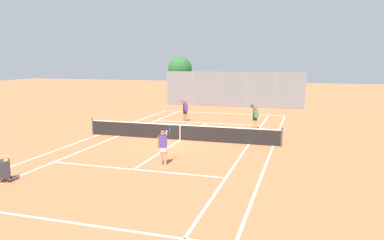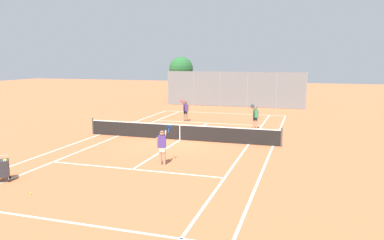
{
  "view_description": "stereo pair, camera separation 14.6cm",
  "coord_description": "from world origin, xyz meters",
  "views": [
    {
      "loc": [
        7.06,
        -20.87,
        4.77
      ],
      "look_at": [
        0.3,
        1.5,
        1.0
      ],
      "focal_mm": 35.0,
      "sensor_mm": 36.0,
      "label": 1
    },
    {
      "loc": [
        7.2,
        -20.82,
        4.77
      ],
      "look_at": [
        0.3,
        1.5,
        1.0
      ],
      "focal_mm": 35.0,
      "sensor_mm": 36.0,
      "label": 2
    }
  ],
  "objects": [
    {
      "name": "player_far_left",
      "position": [
        -1.81,
        6.62,
        0.93
      ],
      "size": [
        0.53,
        0.84,
        1.77
      ],
      "color": "#936B4C",
      "rests_on": "ground"
    },
    {
      "name": "tennis_net",
      "position": [
        0.0,
        0.0,
        0.51
      ],
      "size": [
        12.0,
        0.1,
        1.07
      ],
      "color": "#474C47",
      "rests_on": "ground"
    },
    {
      "name": "back_fence",
      "position": [
        0.0,
        16.83,
        1.8
      ],
      "size": [
        14.31,
        0.08,
        3.6
      ],
      "color": "gray",
      "rests_on": "ground"
    },
    {
      "name": "player_near_side",
      "position": [
        0.99,
        -5.34,
        0.93
      ],
      "size": [
        0.54,
        0.84,
        1.77
      ],
      "color": "tan",
      "rests_on": "ground"
    },
    {
      "name": "ground_plane",
      "position": [
        0.0,
        0.0,
        0.0
      ],
      "size": [
        120.0,
        120.0,
        0.0
      ],
      "primitive_type": "plane",
      "color": "#BC663D"
    },
    {
      "name": "ball_cart",
      "position": [
        -4.2,
        -9.36,
        0.53
      ],
      "size": [
        0.76,
        0.78,
        0.96
      ],
      "color": "#2D2D33",
      "rests_on": "ground"
    },
    {
      "name": "player_far_right",
      "position": [
        3.83,
        4.96,
        0.93
      ],
      "size": [
        0.55,
        0.83,
        1.77
      ],
      "color": "tan",
      "rests_on": "ground"
    },
    {
      "name": "court_line_markings",
      "position": [
        0.0,
        0.0,
        0.0
      ],
      "size": [
        11.1,
        23.9,
        0.01
      ],
      "color": "silver",
      "rests_on": "ground"
    },
    {
      "name": "loose_tennis_ball_1",
      "position": [
        -2.1,
        -10.31,
        0.03
      ],
      "size": [
        0.07,
        0.07,
        0.07
      ],
      "primitive_type": "sphere",
      "color": "#D1DB33",
      "rests_on": "ground"
    },
    {
      "name": "loose_tennis_ball_0",
      "position": [
        3.77,
        0.45,
        0.03
      ],
      "size": [
        0.07,
        0.07,
        0.07
      ],
      "primitive_type": "sphere",
      "color": "#D1DB33",
      "rests_on": "ground"
    },
    {
      "name": "tree_behind_left",
      "position": [
        -6.9,
        20.56,
        3.65
      ],
      "size": [
        2.76,
        2.76,
        5.12
      ],
      "color": "brown",
      "rests_on": "ground"
    }
  ]
}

